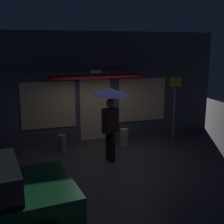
# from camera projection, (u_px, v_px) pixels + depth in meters

# --- Properties ---
(ground_plane) EXTENTS (18.00, 18.00, 0.00)m
(ground_plane) POSITION_uv_depth(u_px,v_px,m) (114.00, 160.00, 8.71)
(ground_plane) COLOR #38353A
(building_facade) EXTENTS (9.26, 1.00, 3.80)m
(building_facade) POSITION_uv_depth(u_px,v_px,m) (94.00, 87.00, 10.47)
(building_facade) COLOR #4C4C56
(building_facade) RESTS_ON ground
(person_with_umbrella) EXTENTS (1.09, 1.09, 2.16)m
(person_with_umbrella) POSITION_uv_depth(u_px,v_px,m) (110.00, 104.00, 8.32)
(person_with_umbrella) COLOR black
(person_with_umbrella) RESTS_ON ground
(street_sign_post) EXTENTS (0.40, 0.07, 2.38)m
(street_sign_post) POSITION_uv_depth(u_px,v_px,m) (175.00, 105.00, 9.98)
(street_sign_post) COLOR #595B60
(street_sign_post) RESTS_ON ground
(sidewalk_bollard) EXTENTS (0.24, 0.24, 0.54)m
(sidewalk_bollard) POSITION_uv_depth(u_px,v_px,m) (62.00, 143.00, 9.41)
(sidewalk_bollard) COLOR slate
(sidewalk_bollard) RESTS_ON ground
(sidewalk_bollard_2) EXTENTS (0.28, 0.28, 0.59)m
(sidewalk_bollard_2) POSITION_uv_depth(u_px,v_px,m) (124.00, 137.00, 9.91)
(sidewalk_bollard_2) COLOR #B2A899
(sidewalk_bollard_2) RESTS_ON ground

